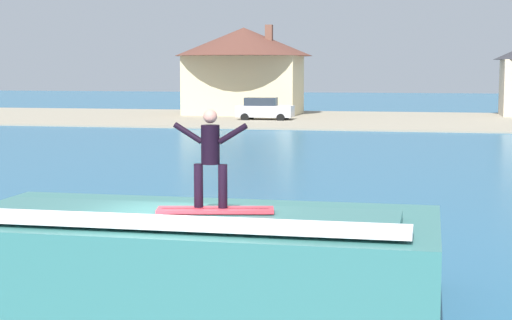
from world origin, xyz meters
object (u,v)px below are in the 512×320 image
(surfer, at_px, (210,153))
(car_near_shore, at_px, (264,109))
(wave_crest, at_px, (194,255))
(house_with_chimney, at_px, (244,62))
(surfboard, at_px, (215,210))

(surfer, bearing_deg, car_near_shore, 100.43)
(wave_crest, height_order, house_with_chimney, house_with_chimney)
(wave_crest, relative_size, surfer, 5.09)
(surfer, bearing_deg, wave_crest, 134.80)
(wave_crest, xyz_separation_m, surfboard, (0.54, -0.49, 0.92))
(wave_crest, relative_size, car_near_shore, 1.96)
(surfboard, height_order, house_with_chimney, house_with_chimney)
(surfboard, distance_m, surfer, 0.99)
(car_near_shore, bearing_deg, surfboard, -79.47)
(surfboard, relative_size, surfer, 1.22)
(surfboard, relative_size, car_near_shore, 0.47)
(car_near_shore, height_order, house_with_chimney, house_with_chimney)
(house_with_chimney, bearing_deg, car_near_shore, -65.07)
(car_near_shore, distance_m, house_with_chimney, 8.54)
(surfboard, relative_size, house_with_chimney, 0.17)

